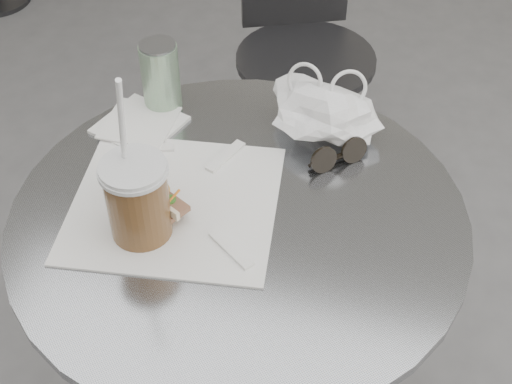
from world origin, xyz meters
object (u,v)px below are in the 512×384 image
(chair_far, at_px, (301,89))
(iced_coffee, at_px, (137,199))
(banh_mi, at_px, (151,190))
(cafe_table, at_px, (241,313))
(sunglasses, at_px, (338,156))
(drink_can, at_px, (161,76))

(chair_far, height_order, iced_coffee, iced_coffee)
(banh_mi, height_order, iced_coffee, iced_coffee)
(banh_mi, relative_size, iced_coffee, 0.62)
(cafe_table, bearing_deg, chair_far, 95.83)
(sunglasses, bearing_deg, iced_coffee, -178.94)
(sunglasses, bearing_deg, cafe_table, -170.55)
(banh_mi, xyz_separation_m, iced_coffee, (0.01, -0.06, 0.04))
(chair_far, relative_size, iced_coffee, 2.41)
(chair_far, bearing_deg, cafe_table, 71.62)
(cafe_table, height_order, banh_mi, banh_mi)
(banh_mi, distance_m, drink_can, 0.27)
(chair_far, relative_size, banh_mi, 3.87)
(chair_far, distance_m, banh_mi, 1.03)
(iced_coffee, bearing_deg, banh_mi, 97.49)
(cafe_table, relative_size, chair_far, 1.02)
(sunglasses, bearing_deg, banh_mi, 172.06)
(drink_can, bearing_deg, cafe_table, -46.77)
(cafe_table, distance_m, drink_can, 0.48)
(sunglasses, relative_size, drink_can, 0.70)
(chair_far, bearing_deg, iced_coffee, 63.37)
(banh_mi, relative_size, sunglasses, 1.99)
(banh_mi, bearing_deg, chair_far, 114.40)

